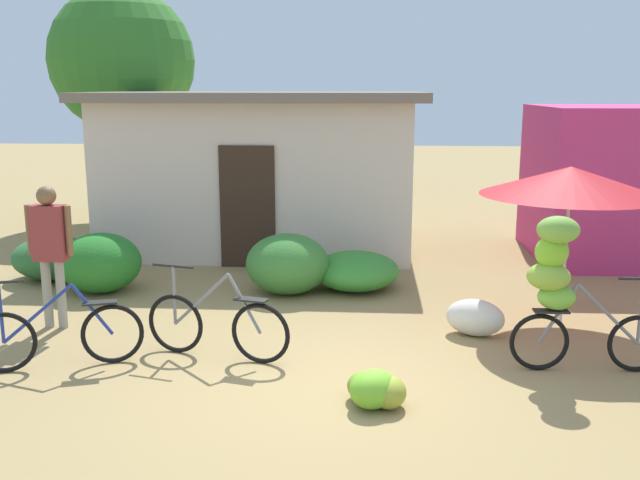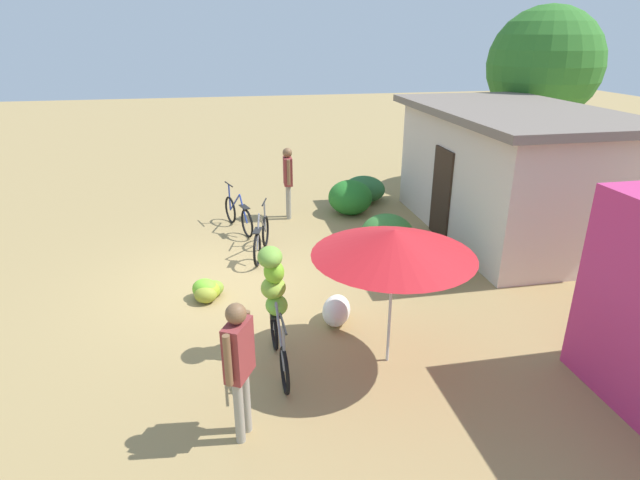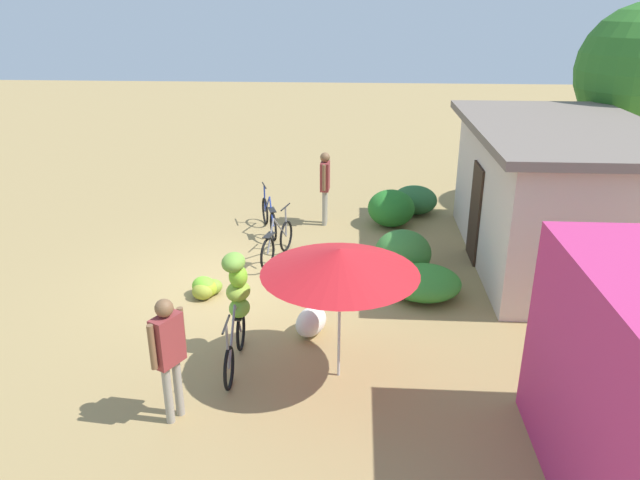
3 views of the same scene
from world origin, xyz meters
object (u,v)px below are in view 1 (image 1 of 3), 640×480
object	(u,v)px
tree_behind_building	(122,62)
bicycle_center_loaded	(562,280)
shop_pink	(630,183)
market_umbrella	(571,181)
banana_pile_on_ground	(376,389)
bicycle_near_pile	(217,326)
building_low	(261,170)
bicycle_leftmost	(59,335)
person_vendor	(50,241)
produce_sack	(475,318)

from	to	relation	value
tree_behind_building	bicycle_center_loaded	xyz separation A→B (m)	(7.39, -8.49, -2.48)
shop_pink	market_umbrella	xyz separation A→B (m)	(-2.07, -3.81, 0.51)
shop_pink	banana_pile_on_ground	bearing A→B (deg)	-124.84
bicycle_near_pile	bicycle_center_loaded	xyz separation A→B (m)	(3.62, -0.11, 0.61)
bicycle_near_pile	banana_pile_on_ground	size ratio (longest dim) A/B	2.37
building_low	bicycle_leftmost	distance (m)	6.22
shop_pink	person_vendor	size ratio (longest dim) A/B	1.81
tree_behind_building	bicycle_leftmost	bearing A→B (deg)	-76.12
bicycle_leftmost	bicycle_center_loaded	xyz separation A→B (m)	(5.22, 0.29, 0.62)
market_umbrella	bicycle_center_loaded	xyz separation A→B (m)	(-0.44, -1.52, -0.83)
produce_sack	person_vendor	distance (m)	5.20
building_low	person_vendor	bearing A→B (deg)	-111.63
shop_pink	market_umbrella	world-z (taller)	shop_pink
produce_sack	person_vendor	world-z (taller)	person_vendor
person_vendor	bicycle_near_pile	bearing A→B (deg)	-21.49
bicycle_center_loaded	person_vendor	xyz separation A→B (m)	(-5.82, 0.98, 0.11)
banana_pile_on_ground	shop_pink	bearing A→B (deg)	55.16
market_umbrella	bicycle_leftmost	world-z (taller)	market_umbrella
shop_pink	person_vendor	distance (m)	9.41
person_vendor	building_low	bearing A→B (deg)	68.37
tree_behind_building	banana_pile_on_ground	world-z (taller)	tree_behind_building
banana_pile_on_ground	person_vendor	world-z (taller)	person_vendor
produce_sack	person_vendor	size ratio (longest dim) A/B	0.40
produce_sack	person_vendor	bearing A→B (deg)	-179.32
tree_behind_building	building_low	bearing A→B (deg)	-38.97
market_umbrella	bicycle_near_pile	xyz separation A→B (m)	(-4.06, -1.41, -1.44)
bicycle_near_pile	market_umbrella	bearing A→B (deg)	19.20
building_low	bicycle_near_pile	world-z (taller)	building_low
building_low	produce_sack	bearing A→B (deg)	-55.11
shop_pink	produce_sack	world-z (taller)	shop_pink
bicycle_center_loaded	produce_sack	bearing A→B (deg)	123.71
building_low	market_umbrella	size ratio (longest dim) A/B	2.70
building_low	tree_behind_building	bearing A→B (deg)	141.03
shop_pink	person_vendor	world-z (taller)	shop_pink
building_low	produce_sack	xyz separation A→B (m)	(3.25, -4.67, -1.21)
bicycle_near_pile	produce_sack	xyz separation A→B (m)	(2.92, 0.93, -0.15)
market_umbrella	building_low	bearing A→B (deg)	136.38
shop_pink	produce_sack	bearing A→B (deg)	-126.68
bicycle_center_loaded	banana_pile_on_ground	bearing A→B (deg)	-152.57
market_umbrella	banana_pile_on_ground	world-z (taller)	market_umbrella
bicycle_leftmost	banana_pile_on_ground	xyz separation A→B (m)	(3.33, -0.69, -0.20)
bicycle_center_loaded	person_vendor	bearing A→B (deg)	170.45
building_low	tree_behind_building	distance (m)	4.86
bicycle_center_loaded	produce_sack	world-z (taller)	bicycle_center_loaded
tree_behind_building	bicycle_center_loaded	bearing A→B (deg)	-48.97
bicycle_leftmost	bicycle_center_loaded	size ratio (longest dim) A/B	1.01
building_low	market_umbrella	world-z (taller)	building_low
bicycle_leftmost	building_low	bearing A→B (deg)	78.03
building_low	banana_pile_on_ground	world-z (taller)	building_low
market_umbrella	bicycle_center_loaded	distance (m)	1.79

